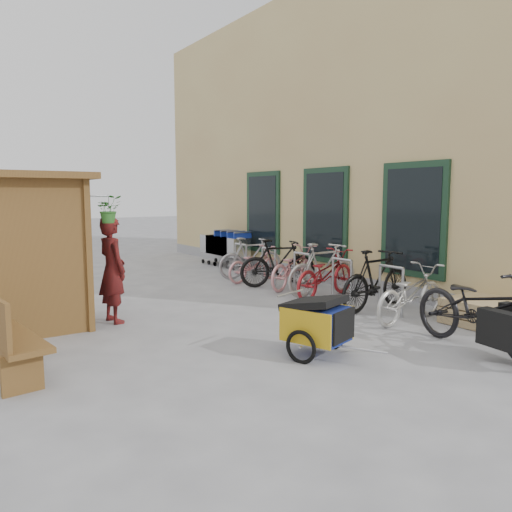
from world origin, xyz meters
TOP-DOWN VIEW (x-y plane):
  - ground at (0.00, 0.00)m, footprint 80.00×80.00m
  - building at (6.49, 4.50)m, footprint 6.07×13.00m
  - kiosk at (-3.28, 2.47)m, footprint 2.49×1.65m
  - bike_rack at (2.30, 2.40)m, footprint 0.05×5.35m
  - pallet_stack at (3.00, -1.40)m, footprint 1.00×1.20m
  - bench at (-3.68, 0.46)m, footprint 0.65×1.61m
  - shopping_carts at (3.00, 6.77)m, footprint 0.60×2.01m
  - child_trailer at (-0.23, -0.95)m, footprint 0.91×1.40m
  - cargo_bike at (1.66, -2.08)m, footprint 1.09×2.26m
  - person_kiosk at (-1.83, 2.22)m, footprint 0.50×0.68m
  - bike_0 at (2.19, -0.50)m, footprint 1.83×0.80m
  - bike_1 at (2.37, 0.40)m, footprint 1.88×0.66m
  - bike_2 at (2.36, 1.74)m, footprint 1.94×1.03m
  - bike_3 at (2.48, 1.93)m, footprint 1.83×0.53m
  - bike_4 at (2.47, 2.89)m, footprint 1.90×1.20m
  - bike_5 at (2.32, 3.27)m, footprint 1.87×1.03m
  - bike_6 at (2.25, 4.13)m, footprint 1.67×0.78m
  - bike_7 at (2.43, 4.56)m, footprint 1.77×0.73m

SIDE VIEW (x-z plane):
  - ground at x=0.00m, z-range 0.00..0.00m
  - pallet_stack at x=3.00m, z-range 0.01..0.41m
  - bike_6 at x=2.25m, z-range 0.00..0.84m
  - child_trailer at x=-0.23m, z-range 0.04..0.85m
  - bike_0 at x=2.19m, z-range 0.00..0.94m
  - bike_4 at x=2.47m, z-range 0.00..0.94m
  - bike_2 at x=2.36m, z-range 0.00..0.97m
  - bench at x=-3.68m, z-range 0.01..1.00m
  - bike_7 at x=2.43m, z-range 0.00..1.03m
  - bike_rack at x=2.30m, z-range 0.08..0.95m
  - bike_5 at x=2.32m, z-range 0.00..1.08m
  - bike_3 at x=2.48m, z-range 0.00..1.10m
  - bike_1 at x=2.37m, z-range 0.00..1.11m
  - cargo_bike at x=1.66m, z-range -0.01..1.13m
  - shopping_carts at x=3.00m, z-range 0.09..1.16m
  - person_kiosk at x=-1.83m, z-range 0.00..1.73m
  - kiosk at x=-3.28m, z-range 0.35..2.75m
  - building at x=6.49m, z-range -0.01..6.99m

